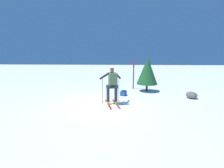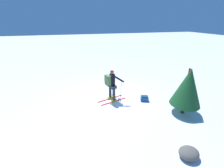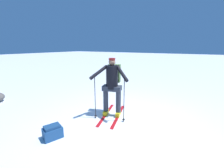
{
  "view_description": "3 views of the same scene",
  "coord_description": "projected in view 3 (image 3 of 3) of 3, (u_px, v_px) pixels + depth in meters",
  "views": [
    {
      "loc": [
        7.05,
        0.95,
        2.19
      ],
      "look_at": [
        0.15,
        0.43,
        0.98
      ],
      "focal_mm": 24.0,
      "sensor_mm": 36.0,
      "label": 1
    },
    {
      "loc": [
        2.1,
        7.42,
        4.12
      ],
      "look_at": [
        0.15,
        0.43,
        0.98
      ],
      "focal_mm": 24.0,
      "sensor_mm": 36.0,
      "label": 2
    },
    {
      "loc": [
        -3.41,
        -1.75,
        2.04
      ],
      "look_at": [
        0.15,
        0.43,
        0.98
      ],
      "focal_mm": 24.0,
      "sensor_mm": 36.0,
      "label": 3
    }
  ],
  "objects": [
    {
      "name": "ground_plane",
      "position": [
        122.0,
        121.0,
        4.21
      ],
      "size": [
        80.0,
        80.0,
        0.0
      ],
      "primitive_type": "plane",
      "color": "white"
    },
    {
      "name": "skier",
      "position": [
        112.0,
        83.0,
        4.33
      ],
      "size": [
        1.64,
        1.09,
        1.72
      ],
      "color": "red",
      "rests_on": "ground_plane"
    },
    {
      "name": "dropped_backpack",
      "position": [
        53.0,
        132.0,
        3.39
      ],
      "size": [
        0.47,
        0.4,
        0.31
      ],
      "color": "navy",
      "rests_on": "ground_plane"
    }
  ]
}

